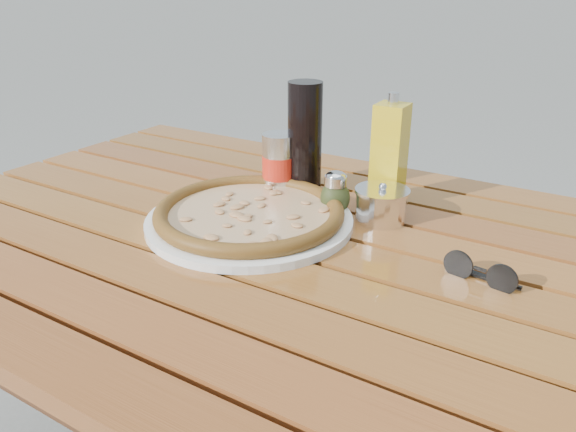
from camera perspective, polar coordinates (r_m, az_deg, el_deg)
The scene contains 10 objects.
table at distance 0.97m, azimuth -0.62°, elevation -6.14°, with size 1.40×0.90×0.75m.
plate at distance 0.98m, azimuth -3.93°, elevation -0.47°, with size 0.36×0.36×0.01m, color white.
pizza at distance 0.97m, azimuth -3.95°, elevation 0.38°, with size 0.38×0.38×0.03m.
pepper_shaker at distance 1.11m, azimuth -0.35°, elevation 4.26°, with size 0.06×0.06×0.08m.
oregano_shaker at distance 1.02m, azimuth 4.83°, elevation 2.29°, with size 0.06×0.06×0.08m.
dark_bottle at distance 1.09m, azimuth 1.71°, elevation 7.78°, with size 0.07×0.07×0.22m, color black.
soda_can at distance 1.10m, azimuth -0.90°, elevation 5.25°, with size 0.08×0.08×0.12m.
olive_oil_cruet at distance 1.06m, azimuth 10.25°, elevation 6.19°, with size 0.06×0.06×0.21m.
parmesan_tin at distance 1.00m, azimuth 9.48°, elevation 1.17°, with size 0.12×0.12×0.07m.
sunglasses at distance 0.84m, azimuth 18.94°, elevation -5.45°, with size 0.11×0.04×0.04m.
Camera 1 is at (0.45, -0.71, 1.15)m, focal length 35.00 mm.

